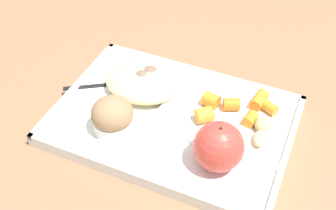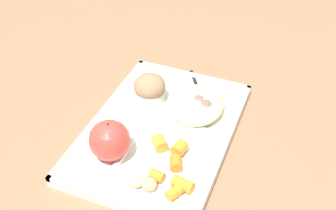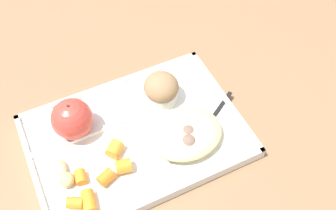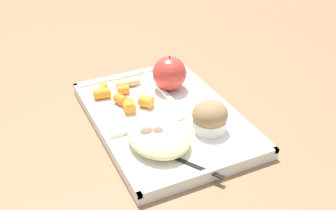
{
  "view_description": "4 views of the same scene",
  "coord_description": "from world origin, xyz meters",
  "px_view_note": "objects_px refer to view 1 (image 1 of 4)",
  "views": [
    {
      "loc": [
        -0.19,
        0.46,
        0.53
      ],
      "look_at": [
        0.01,
        0.01,
        0.05
      ],
      "focal_mm": 45.33,
      "sensor_mm": 36.0,
      "label": 1
    },
    {
      "loc": [
        -0.55,
        -0.24,
        0.58
      ],
      "look_at": [
        0.02,
        -0.01,
        0.06
      ],
      "focal_mm": 43.9,
      "sensor_mm": 36.0,
      "label": 2
    },
    {
      "loc": [
        -0.12,
        -0.39,
        0.64
      ],
      "look_at": [
        0.06,
        -0.0,
        0.08
      ],
      "focal_mm": 42.36,
      "sensor_mm": 36.0,
      "label": 3
    },
    {
      "loc": [
        0.64,
        -0.3,
        0.49
      ],
      "look_at": [
        0.05,
        -0.01,
        0.07
      ],
      "focal_mm": 44.62,
      "sensor_mm": 36.0,
      "label": 4
    }
  ],
  "objects_px": {
    "plastic_fork": "(115,84)",
    "lunch_tray": "(173,122)",
    "bran_muffin": "(113,116)",
    "green_apple": "(219,147)"
  },
  "relations": [
    {
      "from": "green_apple",
      "to": "bran_muffin",
      "type": "distance_m",
      "value": 0.18
    },
    {
      "from": "plastic_fork",
      "to": "lunch_tray",
      "type": "bearing_deg",
      "value": 163.86
    },
    {
      "from": "lunch_tray",
      "to": "plastic_fork",
      "type": "distance_m",
      "value": 0.14
    },
    {
      "from": "green_apple",
      "to": "bran_muffin",
      "type": "xyz_separation_m",
      "value": [
        0.18,
        0.0,
        -0.01
      ]
    },
    {
      "from": "bran_muffin",
      "to": "plastic_fork",
      "type": "height_order",
      "value": "bran_muffin"
    },
    {
      "from": "lunch_tray",
      "to": "bran_muffin",
      "type": "relative_size",
      "value": 5.73
    },
    {
      "from": "green_apple",
      "to": "bran_muffin",
      "type": "bearing_deg",
      "value": 0.0
    },
    {
      "from": "lunch_tray",
      "to": "plastic_fork",
      "type": "bearing_deg",
      "value": -16.14
    },
    {
      "from": "lunch_tray",
      "to": "bran_muffin",
      "type": "distance_m",
      "value": 0.11
    },
    {
      "from": "green_apple",
      "to": "bran_muffin",
      "type": "relative_size",
      "value": 1.18
    }
  ]
}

